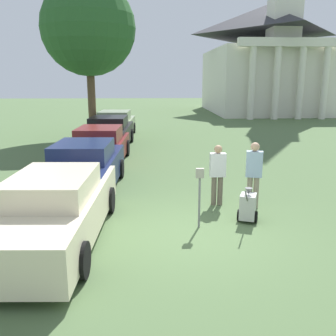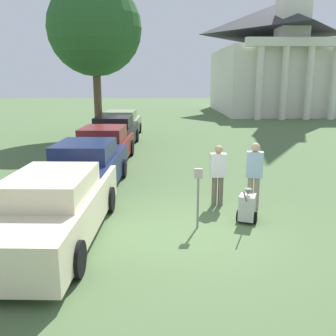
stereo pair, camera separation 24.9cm
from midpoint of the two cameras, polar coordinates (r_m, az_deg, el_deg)
ground_plane at (r=8.54m, az=4.64°, el=-9.78°), size 120.00×120.00×0.00m
parked_car_cream at (r=8.30m, az=-15.95°, el=-5.81°), size 2.08×5.36×1.49m
parked_car_navy at (r=11.69m, az=-11.67°, el=0.03°), size 2.14×4.98×1.52m
parked_car_maroon at (r=15.38m, az=-9.24°, el=3.27°), size 2.17×5.10×1.50m
parked_car_black at (r=19.02m, az=-7.78°, el=5.35°), size 2.24×5.12×1.55m
parked_car_sage at (r=22.43m, az=-6.84°, el=6.56°), size 2.24×5.34×1.54m
parking_meter at (r=8.50m, az=5.46°, el=-2.91°), size 0.18×0.09×1.41m
person_worker at (r=10.10m, az=8.33°, el=-0.57°), size 0.43×0.23×1.66m
person_supervisor at (r=10.00m, az=13.72°, el=-0.53°), size 0.46×0.32×1.77m
equipment_cart at (r=9.17m, az=12.73°, el=-5.84°), size 0.56×0.99×1.00m
church at (r=40.27m, az=15.94°, el=16.50°), size 10.56×14.91×25.05m
shade_tree at (r=22.29m, az=-10.77°, el=20.14°), size 5.17×5.17×8.66m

